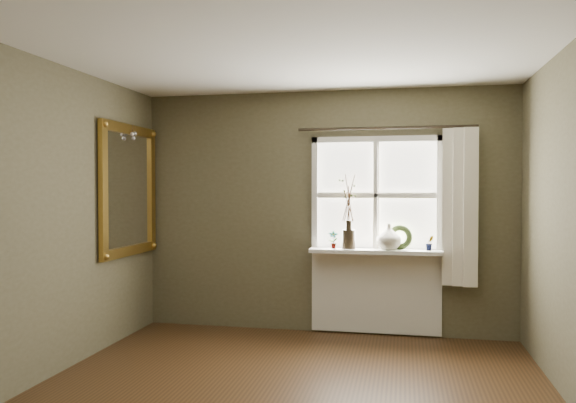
# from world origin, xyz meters

# --- Properties ---
(ceiling) EXTENTS (4.50, 4.50, 0.00)m
(ceiling) POSITION_xyz_m (0.00, 0.00, 2.60)
(ceiling) COLOR silver
(ceiling) RESTS_ON ground
(wall_back) EXTENTS (4.00, 0.10, 2.60)m
(wall_back) POSITION_xyz_m (0.00, 2.30, 1.30)
(wall_back) COLOR brown
(wall_back) RESTS_ON ground
(wall_left) EXTENTS (0.10, 4.50, 2.60)m
(wall_left) POSITION_xyz_m (-2.05, 0.00, 1.30)
(wall_left) COLOR brown
(wall_left) RESTS_ON ground
(wall_front) EXTENTS (4.00, 0.10, 2.60)m
(wall_front) POSITION_xyz_m (0.00, -2.30, 1.30)
(wall_front) COLOR brown
(wall_front) RESTS_ON ground
(window_frame) EXTENTS (1.36, 0.06, 1.24)m
(window_frame) POSITION_xyz_m (0.55, 2.23, 1.48)
(window_frame) COLOR silver
(window_frame) RESTS_ON wall_back
(window_sill) EXTENTS (1.36, 0.26, 0.04)m
(window_sill) POSITION_xyz_m (0.55, 2.12, 0.90)
(window_sill) COLOR silver
(window_sill) RESTS_ON wall_back
(window_apron) EXTENTS (1.36, 0.04, 0.88)m
(window_apron) POSITION_xyz_m (0.55, 2.23, 0.46)
(window_apron) COLOR silver
(window_apron) RESTS_ON ground
(dark_jug) EXTENTS (0.16, 0.16, 0.20)m
(dark_jug) POSITION_xyz_m (0.28, 2.12, 1.02)
(dark_jug) COLOR black
(dark_jug) RESTS_ON window_sill
(cream_vase) EXTENTS (0.31, 0.31, 0.27)m
(cream_vase) POSITION_xyz_m (0.69, 2.12, 1.05)
(cream_vase) COLOR beige
(cream_vase) RESTS_ON window_sill
(wreath) EXTENTS (0.27, 0.13, 0.27)m
(wreath) POSITION_xyz_m (0.80, 2.16, 1.02)
(wreath) COLOR #2E3D1B
(wreath) RESTS_ON window_sill
(potted_plant_left) EXTENTS (0.11, 0.08, 0.18)m
(potted_plant_left) POSITION_xyz_m (0.11, 2.12, 1.01)
(potted_plant_left) COLOR #2E3D1B
(potted_plant_left) RESTS_ON window_sill
(potted_plant_right) EXTENTS (0.10, 0.10, 0.16)m
(potted_plant_right) POSITION_xyz_m (1.10, 2.12, 1.00)
(potted_plant_right) COLOR #2E3D1B
(potted_plant_right) RESTS_ON window_sill
(curtain) EXTENTS (0.36, 0.12, 1.59)m
(curtain) POSITION_xyz_m (1.39, 2.13, 1.37)
(curtain) COLOR silver
(curtain) RESTS_ON wall_back
(curtain_rod) EXTENTS (1.84, 0.03, 0.03)m
(curtain_rod) POSITION_xyz_m (0.65, 2.17, 2.18)
(curtain_rod) COLOR black
(curtain_rod) RESTS_ON wall_back
(gilt_mirror) EXTENTS (0.10, 1.14, 1.36)m
(gilt_mirror) POSITION_xyz_m (-1.96, 1.63, 1.54)
(gilt_mirror) COLOR white
(gilt_mirror) RESTS_ON wall_left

